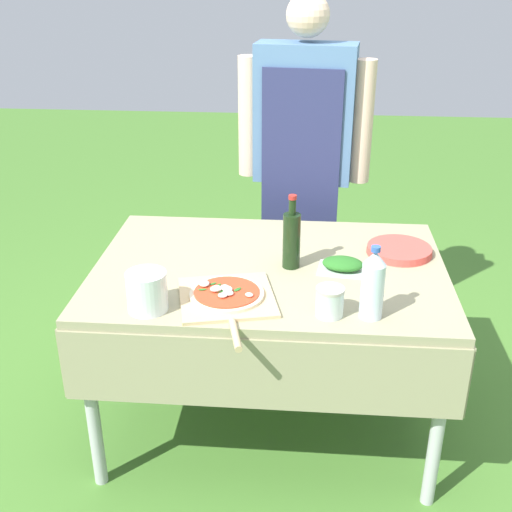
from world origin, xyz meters
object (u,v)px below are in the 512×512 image
oil_bottle (292,239)px  water_bottle (373,284)px  herb_container (343,265)px  sauce_jar (330,303)px  pizza_on_peel (227,296)px  person_cook (304,148)px  mixing_tub (147,291)px  plate_stack (399,250)px  prep_table (270,285)px

oil_bottle → water_bottle: size_ratio=1.14×
herb_container → sauce_jar: sauce_jar is taller
pizza_on_peel → water_bottle: size_ratio=2.04×
person_cook → mixing_tub: size_ratio=12.32×
mixing_tub → sauce_jar: size_ratio=1.35×
sauce_jar → pizza_on_peel: bearing=168.1°
water_bottle → plate_stack: water_bottle is taller
prep_table → water_bottle: (0.36, -0.36, 0.21)m
person_cook → sauce_jar: bearing=102.3°
oil_bottle → water_bottle: oil_bottle is taller
prep_table → sauce_jar: 0.45m
pizza_on_peel → plate_stack: bearing=20.8°
person_cook → mixing_tub: person_cook is taller
oil_bottle → sauce_jar: bearing=-68.8°
mixing_tub → plate_stack: bearing=30.1°
prep_table → pizza_on_peel: (-0.14, -0.29, 0.10)m
person_cook → oil_bottle: size_ratio=5.81×
pizza_on_peel → herb_container: (0.42, 0.27, 0.01)m
herb_container → mixing_tub: size_ratio=1.44×
person_cook → oil_bottle: person_cook is taller
pizza_on_peel → oil_bottle: bearing=39.7°
person_cook → water_bottle: person_cook is taller
oil_bottle → sauce_jar: 0.40m
prep_table → plate_stack: bearing=16.9°
herb_container → oil_bottle: bearing=174.3°
person_cook → pizza_on_peel: (-0.25, -1.08, -0.24)m
plate_stack → water_bottle: bearing=-106.9°
prep_table → herb_container: (0.28, -0.02, 0.11)m
pizza_on_peel → sauce_jar: sauce_jar is taller
pizza_on_peel → plate_stack: size_ratio=2.00×
plate_stack → oil_bottle: bearing=-160.5°
oil_bottle → plate_stack: (0.44, 0.15, -0.10)m
herb_container → water_bottle: bearing=-76.9°
prep_table → water_bottle: 0.55m
oil_bottle → mixing_tub: oil_bottle is taller
plate_stack → prep_table: bearing=-163.1°
oil_bottle → herb_container: (0.20, -0.02, -0.09)m
pizza_on_peel → sauce_jar: (0.36, -0.08, 0.03)m
oil_bottle → plate_stack: size_ratio=1.12×
mixing_tub → plate_stack: 1.06m
prep_table → plate_stack: 0.55m
plate_stack → sauce_jar: size_ratio=2.57×
water_bottle → pizza_on_peel: bearing=171.6°
mixing_tub → sauce_jar: (0.62, 0.01, -0.02)m
person_cook → plate_stack: bearing=129.6°
prep_table → mixing_tub: bearing=-136.7°
person_cook → pizza_on_peel: person_cook is taller
sauce_jar → water_bottle: bearing=0.7°
prep_table → sauce_jar: sauce_jar is taller
plate_stack → herb_container: bearing=-143.7°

